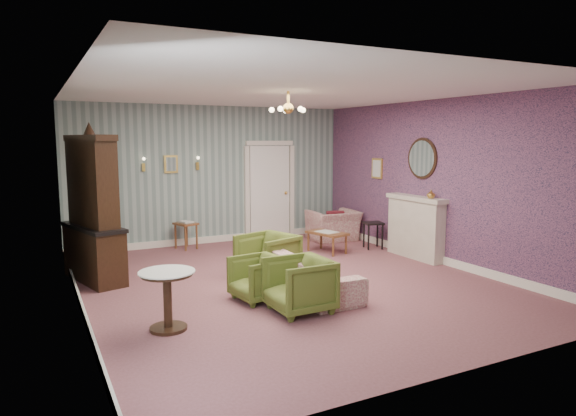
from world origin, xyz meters
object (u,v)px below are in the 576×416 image
coffee_table (327,242)px  pedestal_table (168,300)px  olive_chair_c (267,255)px  sofa_chintz (308,267)px  side_table_black (373,235)px  olive_chair_a (299,282)px  olive_chair_b (258,276)px  dresser (92,205)px  fireplace (415,227)px  wingback_chair (333,220)px

coffee_table → pedestal_table: bearing=-144.7°
olive_chair_c → sofa_chintz: size_ratio=0.42×
coffee_table → side_table_black: size_ratio=1.48×
olive_chair_a → sofa_chintz: size_ratio=0.40×
coffee_table → side_table_black: side_table_black is taller
olive_chair_a → coffee_table: 3.53m
olive_chair_b → dresser: (-1.88, 2.05, 0.87)m
side_table_black → olive_chair_a: bearing=-139.5°
olive_chair_b → pedestal_table: 1.49m
olive_chair_c → fireplace: fireplace is taller
wingback_chair → fireplace: 2.17m
sofa_chintz → dresser: size_ratio=0.80×
sofa_chintz → coffee_table: sofa_chintz is taller
olive_chair_b → fireplace: bearing=97.8°
olive_chair_c → coffee_table: olive_chair_c is taller
olive_chair_a → olive_chair_c: size_ratio=0.96×
coffee_table → side_table_black: bearing=-7.0°
sofa_chintz → olive_chair_c: bearing=16.4°
olive_chair_b → side_table_black: size_ratio=1.23×
olive_chair_a → pedestal_table: size_ratio=1.09×
olive_chair_a → olive_chair_b: (-0.27, 0.68, -0.05)m
side_table_black → pedestal_table: 5.43m
wingback_chair → dresser: 5.21m
fireplace → coffee_table: 1.71m
wingback_chair → fireplace: bearing=106.2°
dresser → pedestal_table: (0.50, -2.60, -0.85)m
sofa_chintz → dresser: bearing=52.7°
side_table_black → fireplace: bearing=-78.3°
olive_chair_a → wingback_chair: 4.77m
olive_chair_b → fireplace: size_ratio=0.48×
sofa_chintz → olive_chair_a: bearing=142.8°
pedestal_table → dresser: bearing=100.9°
sofa_chintz → side_table_black: 3.29m
side_table_black → pedestal_table: size_ratio=0.77×
sofa_chintz → dresser: (-2.68, 2.04, 0.83)m
olive_chair_a → olive_chair_c: olive_chair_c is taller
wingback_chair → dresser: (-5.05, -1.06, 0.76)m
fireplace → wingback_chair: bearing=102.4°
olive_chair_a → coffee_table: bearing=142.1°
olive_chair_a → side_table_black: size_ratio=1.42×
wingback_chair → side_table_black: bearing=106.8°
dresser → side_table_black: 5.38m
wingback_chair → coffee_table: bearing=56.1°
side_table_black → dresser: bearing=179.5°
olive_chair_c → pedestal_table: bearing=-71.4°
sofa_chintz → pedestal_table: 2.25m
olive_chair_b → sofa_chintz: (0.79, 0.01, 0.04)m
fireplace → olive_chair_c: bearing=-177.7°
olive_chair_c → wingback_chair: bearing=112.6°
dresser → pedestal_table: size_ratio=3.41×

